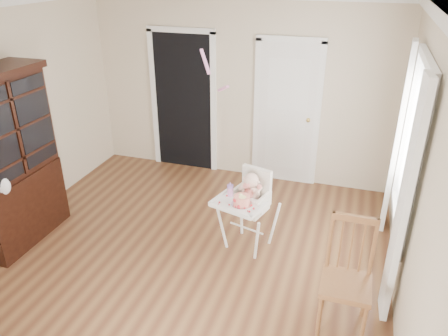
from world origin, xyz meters
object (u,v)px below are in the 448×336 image
(cake, at_px, (242,200))
(sippy_cup, at_px, (230,190))
(china_cabinet, at_px, (8,161))
(high_chair, at_px, (249,201))
(dining_chair, at_px, (347,280))

(cake, distance_m, sippy_cup, 0.23)
(sippy_cup, distance_m, china_cabinet, 2.51)
(cake, height_order, sippy_cup, sippy_cup)
(cake, xyz_separation_m, sippy_cup, (-0.17, 0.14, 0.02))
(high_chair, distance_m, dining_chair, 1.45)
(cake, bearing_deg, sippy_cup, 140.91)
(china_cabinet, bearing_deg, sippy_cup, 13.48)
(cake, relative_size, dining_chair, 0.21)
(cake, relative_size, china_cabinet, 0.11)
(sippy_cup, height_order, dining_chair, dining_chair)
(high_chair, xyz_separation_m, dining_chair, (1.14, -0.90, -0.10))
(cake, bearing_deg, dining_chair, -30.64)
(high_chair, bearing_deg, sippy_cup, -144.14)
(high_chair, height_order, sippy_cup, high_chair)
(dining_chair, bearing_deg, china_cabinet, 176.16)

